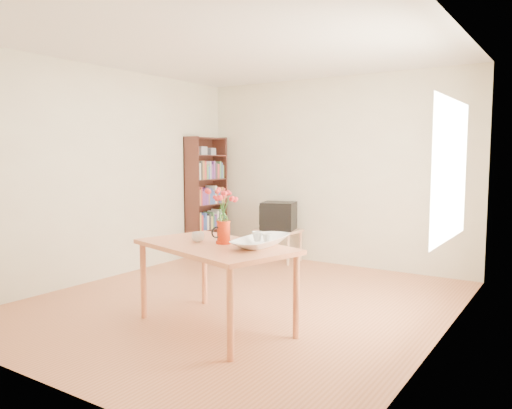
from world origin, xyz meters
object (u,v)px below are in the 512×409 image
Objects in this scene: table at (215,253)px; bowl at (261,220)px; television at (279,215)px; mug at (198,237)px; pitcher at (224,233)px.

table is 0.51m from bowl.
mug is at bearing -91.07° from television.
bowl reaches higher than pitcher.
mug is at bearing -166.04° from bowl.
table is at bearing 149.37° from mug.
mug is at bearing -143.85° from pitcher.
mug is 0.20× the size of television.
bowl is 2.92m from television.
television is (-0.95, 2.73, -0.01)m from table.
table is at bearing -98.62° from pitcher.
bowl is at bearing 37.12° from table.
television is (-1.34, 2.58, -0.31)m from bowl.
pitcher is 0.25m from mug.
bowl is (0.38, 0.15, 0.30)m from table.
bowl is at bearing 165.39° from mug.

